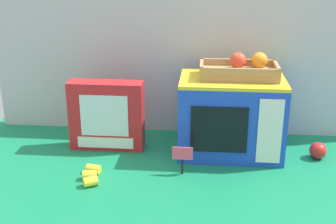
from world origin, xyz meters
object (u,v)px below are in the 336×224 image
(loose_toy_banana, at_px, (91,175))
(food_groups_crate, at_px, (241,70))
(toy_microwave, at_px, (231,116))
(cookie_set_box, at_px, (107,116))
(loose_toy_apple, at_px, (318,151))
(price_sign, at_px, (182,156))

(loose_toy_banana, bearing_deg, food_groups_crate, 29.51)
(toy_microwave, relative_size, loose_toy_banana, 2.85)
(cookie_set_box, xyz_separation_m, loose_toy_banana, (0.00, -0.26, -0.12))
(loose_toy_apple, bearing_deg, price_sign, -161.04)
(loose_toy_banana, height_order, loose_toy_apple, loose_toy_apple)
(toy_microwave, xyz_separation_m, loose_toy_banana, (-0.46, -0.26, -0.13))
(food_groups_crate, distance_m, cookie_set_box, 0.53)
(price_sign, distance_m, loose_toy_banana, 0.31)
(cookie_set_box, relative_size, loose_toy_apple, 4.49)
(toy_microwave, distance_m, cookie_set_box, 0.47)
(cookie_set_box, xyz_separation_m, price_sign, (0.30, -0.19, -0.06))
(food_groups_crate, xyz_separation_m, cookie_set_box, (-0.49, -0.02, -0.18))
(toy_microwave, height_order, loose_toy_apple, toy_microwave)
(toy_microwave, xyz_separation_m, loose_toy_apple, (0.32, -0.03, -0.11))
(food_groups_crate, distance_m, price_sign, 0.38)
(food_groups_crate, bearing_deg, toy_microwave, -152.55)
(loose_toy_banana, bearing_deg, cookie_set_box, 90.10)
(loose_toy_banana, bearing_deg, toy_microwave, 29.63)
(cookie_set_box, distance_m, loose_toy_apple, 0.79)
(cookie_set_box, bearing_deg, loose_toy_banana, -89.90)
(toy_microwave, relative_size, price_sign, 3.75)
(toy_microwave, bearing_deg, food_groups_crate, 27.45)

